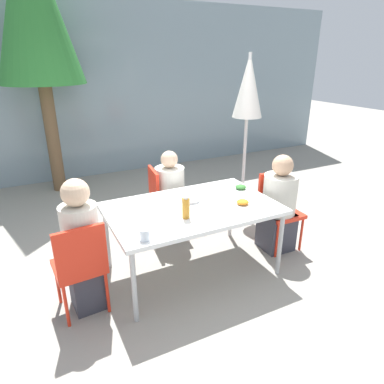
% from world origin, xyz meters
% --- Properties ---
extents(ground_plane, '(24.00, 24.00, 0.00)m').
position_xyz_m(ground_plane, '(0.00, 0.00, 0.00)').
color(ground_plane, gray).
extents(building_facade, '(10.00, 0.20, 3.00)m').
position_xyz_m(building_facade, '(0.00, 3.64, 1.50)').
color(building_facade, gray).
rests_on(building_facade, ground).
extents(dining_table, '(1.62, 1.02, 0.72)m').
position_xyz_m(dining_table, '(0.00, 0.00, 0.68)').
color(dining_table, white).
rests_on(dining_table, ground).
extents(chair_left, '(0.43, 0.43, 0.87)m').
position_xyz_m(chair_left, '(-1.11, -0.16, 0.51)').
color(chair_left, red).
rests_on(chair_left, ground).
extents(person_left, '(0.30, 0.30, 1.20)m').
position_xyz_m(person_left, '(-1.06, -0.08, 0.58)').
color(person_left, '#383842').
rests_on(person_left, ground).
extents(chair_right, '(0.41, 0.41, 0.87)m').
position_xyz_m(chair_right, '(1.11, 0.04, 0.51)').
color(chair_right, red).
rests_on(chair_right, ground).
extents(person_right, '(0.37, 0.37, 1.11)m').
position_xyz_m(person_right, '(1.06, -0.03, 0.52)').
color(person_right, '#383842').
rests_on(person_right, ground).
extents(chair_far, '(0.45, 0.45, 0.87)m').
position_xyz_m(chair_far, '(0.02, 0.82, 0.51)').
color(chair_far, red).
rests_on(chair_far, ground).
extents(person_far, '(0.34, 0.34, 1.08)m').
position_xyz_m(person_far, '(0.09, 0.76, 0.50)').
color(person_far, '#383842').
rests_on(person_far, ground).
extents(closed_umbrella, '(0.39, 0.39, 2.12)m').
position_xyz_m(closed_umbrella, '(1.32, 1.03, 1.62)').
color(closed_umbrella, '#333333').
rests_on(closed_umbrella, ground).
extents(plate_0, '(0.21, 0.21, 0.06)m').
position_xyz_m(plate_0, '(0.67, 0.15, 0.74)').
color(plate_0, white).
rests_on(plate_0, dining_table).
extents(plate_1, '(0.21, 0.21, 0.06)m').
position_xyz_m(plate_1, '(0.45, -0.21, 0.74)').
color(plate_1, white).
rests_on(plate_1, dining_table).
extents(bottle, '(0.07, 0.07, 0.21)m').
position_xyz_m(bottle, '(-0.16, -0.20, 0.82)').
color(bottle, '#B7751E').
rests_on(bottle, dining_table).
extents(drinking_cup, '(0.08, 0.08, 0.09)m').
position_xyz_m(drinking_cup, '(-0.63, -0.41, 0.77)').
color(drinking_cup, silver).
rests_on(drinking_cup, dining_table).
extents(salad_bowl, '(0.19, 0.19, 0.06)m').
position_xyz_m(salad_bowl, '(0.05, 0.13, 0.75)').
color(salad_bowl, white).
rests_on(salad_bowl, dining_table).
extents(tree_behind_left, '(1.23, 1.23, 3.91)m').
position_xyz_m(tree_behind_left, '(-0.93, 3.06, 2.76)').
color(tree_behind_left, brown).
rests_on(tree_behind_left, ground).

